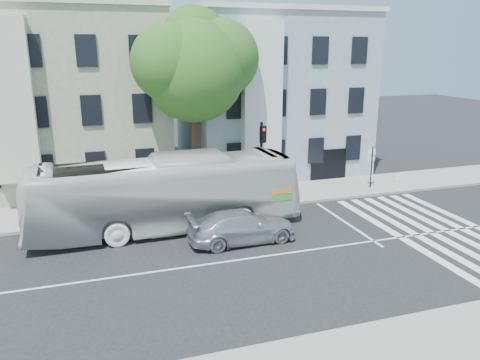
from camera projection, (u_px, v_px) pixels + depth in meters
name	position (u px, v px, depth m)	size (l,w,h in m)	color
ground	(242.00, 260.00, 20.01)	(120.00, 120.00, 0.00)	black
sidewalk_far	(200.00, 202.00, 27.32)	(80.00, 4.00, 0.15)	gray
building_left	(67.00, 100.00, 30.19)	(12.00, 10.00, 11.00)	gray
building_right	(269.00, 94.00, 34.33)	(12.00, 10.00, 11.00)	#85969E
street_tree	(194.00, 65.00, 25.91)	(7.30, 5.90, 11.10)	#2D2116
bus	(166.00, 194.00, 22.94)	(13.25, 3.10, 3.69)	silver
sedan	(242.00, 226.00, 21.72)	(5.12, 2.08, 1.48)	silver
hedge	(174.00, 204.00, 25.58)	(8.50, 0.84, 0.70)	#29561B
traffic_signal	(262.00, 151.00, 26.88)	(0.48, 0.55, 4.70)	black
fire_hydrant	(398.00, 179.00, 30.36)	(0.40, 0.23, 0.72)	silver
far_sign_pole	(371.00, 162.00, 29.46)	(0.48, 0.21, 2.67)	black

